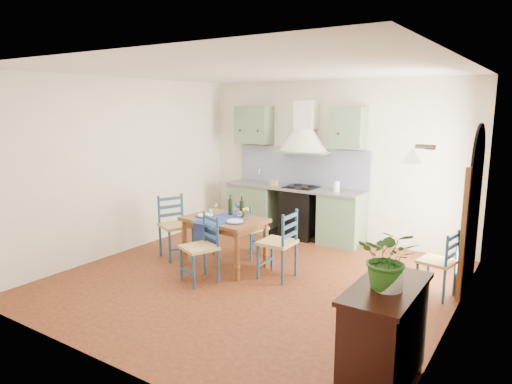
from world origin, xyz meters
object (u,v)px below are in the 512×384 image
(chair_near, at_px, (201,248))
(sideboard, at_px, (384,334))
(dining_table, at_px, (224,224))
(potted_plant, at_px, (389,258))

(chair_near, bearing_deg, sideboard, -20.32)
(chair_near, height_order, sideboard, sideboard)
(dining_table, bearing_deg, sideboard, -30.01)
(dining_table, height_order, chair_near, dining_table)
(dining_table, bearing_deg, chair_near, -81.89)
(sideboard, height_order, potted_plant, potted_plant)
(dining_table, relative_size, sideboard, 1.17)
(chair_near, relative_size, potted_plant, 1.81)
(chair_near, relative_size, sideboard, 0.88)
(sideboard, distance_m, potted_plant, 0.68)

